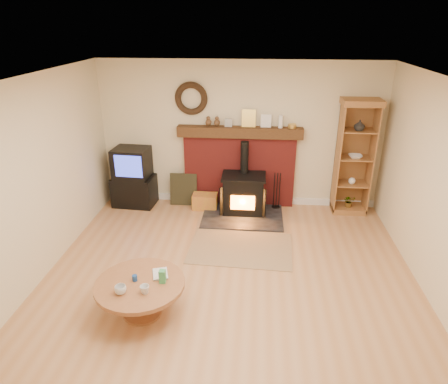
# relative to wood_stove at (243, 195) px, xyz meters

# --- Properties ---
(ground) EXTENTS (5.50, 5.50, 0.00)m
(ground) POSITION_rel_wood_stove_xyz_m (-0.10, -2.27, -0.35)
(ground) COLOR #B4794B
(ground) RESTS_ON ground
(room_shell) EXTENTS (5.02, 5.52, 2.61)m
(room_shell) POSITION_rel_wood_stove_xyz_m (-0.12, -2.18, 1.37)
(room_shell) COLOR beige
(room_shell) RESTS_ON ground
(chimney_breast) EXTENTS (2.20, 0.22, 1.78)m
(chimney_breast) POSITION_rel_wood_stove_xyz_m (-0.10, 0.40, 0.46)
(chimney_breast) COLOR maroon
(chimney_breast) RESTS_ON ground
(wood_stove) EXTENTS (1.40, 1.00, 1.27)m
(wood_stove) POSITION_rel_wood_stove_xyz_m (0.00, 0.00, 0.00)
(wood_stove) COLOR black
(wood_stove) RESTS_ON ground
(area_rug) EXTENTS (1.59, 1.13, 0.01)m
(area_rug) POSITION_rel_wood_stove_xyz_m (0.02, -1.22, -0.34)
(area_rug) COLOR brown
(area_rug) RESTS_ON ground
(tv_unit) EXTENTS (0.78, 0.58, 1.09)m
(tv_unit) POSITION_rel_wood_stove_xyz_m (-2.03, 0.20, 0.18)
(tv_unit) COLOR black
(tv_unit) RESTS_ON ground
(curio_cabinet) EXTENTS (0.65, 0.47, 2.02)m
(curio_cabinet) POSITION_rel_wood_stove_xyz_m (1.89, 0.28, 0.66)
(curio_cabinet) COLOR olive
(curio_cabinet) RESTS_ON ground
(firelog_box) EXTENTS (0.45, 0.28, 0.28)m
(firelog_box) POSITION_rel_wood_stove_xyz_m (-0.70, 0.13, -0.21)
(firelog_box) COLOR gold
(firelog_box) RESTS_ON ground
(leaning_painting) EXTENTS (0.50, 0.13, 0.60)m
(leaning_painting) POSITION_rel_wood_stove_xyz_m (-1.12, 0.28, -0.05)
(leaning_painting) COLOR black
(leaning_painting) RESTS_ON ground
(fire_tools) EXTENTS (0.16, 0.16, 0.70)m
(fire_tools) POSITION_rel_wood_stove_xyz_m (0.59, 0.23, -0.21)
(fire_tools) COLOR black
(fire_tools) RESTS_ON ground
(coffee_table) EXTENTS (1.04, 1.04, 0.60)m
(coffee_table) POSITION_rel_wood_stove_xyz_m (-1.07, -2.78, 0.01)
(coffee_table) COLOR brown
(coffee_table) RESTS_ON ground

